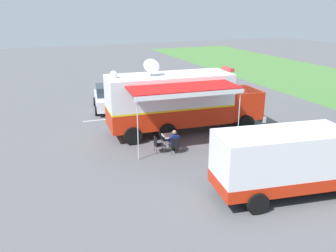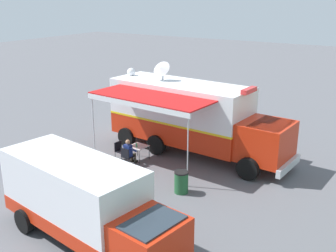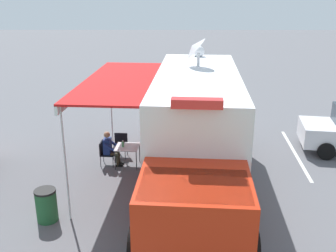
{
  "view_description": "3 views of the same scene",
  "coord_description": "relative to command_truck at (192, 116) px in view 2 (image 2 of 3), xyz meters",
  "views": [
    {
      "loc": [
        19.03,
        -7.92,
        7.35
      ],
      "look_at": [
        1.81,
        -0.84,
        1.07
      ],
      "focal_mm": 38.96,
      "sensor_mm": 36.0,
      "label": 1
    },
    {
      "loc": [
        17.08,
        10.11,
        7.68
      ],
      "look_at": [
        1.24,
        0.08,
        1.61
      ],
      "focal_mm": 43.82,
      "sensor_mm": 36.0,
      "label": 2
    },
    {
      "loc": [
        0.83,
        11.66,
        5.9
      ],
      "look_at": [
        0.91,
        -0.84,
        1.52
      ],
      "focal_mm": 41.77,
      "sensor_mm": 36.0,
      "label": 3
    }
  ],
  "objects": [
    {
      "name": "command_truck",
      "position": [
        0.0,
        0.0,
        0.0
      ],
      "size": [
        5.26,
        9.64,
        4.53
      ],
      "color": "red",
      "rests_on": "ground"
    },
    {
      "name": "lot_stripe",
      "position": [
        -4.01,
        -2.79,
        -1.94
      ],
      "size": [
        0.46,
        4.8,
        0.01
      ],
      "primitive_type": "cube",
      "rotation": [
        0.0,
        0.0,
        -0.07
      ],
      "color": "silver",
      "rests_on": "ground"
    },
    {
      "name": "car_behind_truck",
      "position": [
        -6.42,
        -2.94,
        -1.06
      ],
      "size": [
        4.43,
        2.51,
        1.76
      ],
      "color": "silver",
      "rests_on": "ground"
    },
    {
      "name": "support_truck",
      "position": [
        8.61,
        0.91,
        -0.56
      ],
      "size": [
        3.12,
        7.03,
        2.7
      ],
      "color": "white",
      "rests_on": "ground"
    },
    {
      "name": "ground_plane",
      "position": [
        -0.09,
        -0.74,
        -1.94
      ],
      "size": [
        100.0,
        100.0,
        0.0
      ],
      "primitive_type": "plane",
      "color": "#5B5B60"
    },
    {
      "name": "trash_bin",
      "position": [
        4.05,
        1.8,
        -1.49
      ],
      "size": [
        0.57,
        0.57,
        0.91
      ],
      "color": "#235B33",
      "rests_on": "ground"
    },
    {
      "name": "folding_chair_at_table",
      "position": [
        3.04,
        -1.74,
        -1.43
      ],
      "size": [
        0.51,
        0.51,
        0.87
      ],
      "color": "black",
      "rests_on": "ground"
    },
    {
      "name": "folding_chair_beside_table",
      "position": [
        2.59,
        -2.51,
        -1.43
      ],
      "size": [
        0.51,
        0.51,
        0.87
      ],
      "color": "black",
      "rests_on": "ground"
    },
    {
      "name": "water_bottle",
      "position": [
        2.39,
        -1.65,
        -1.11
      ],
      "size": [
        0.07,
        0.07,
        0.22
      ],
      "color": "#3F9959",
      "rests_on": "folding_table"
    },
    {
      "name": "seated_responder",
      "position": [
        2.86,
        -1.73,
        -1.29
      ],
      "size": [
        0.68,
        0.58,
        1.25
      ],
      "color": "navy",
      "rests_on": "ground"
    },
    {
      "name": "folding_table",
      "position": [
        2.25,
        -1.66,
        -1.27
      ],
      "size": [
        0.86,
        0.86,
        0.73
      ],
      "color": "silver",
      "rests_on": "ground"
    }
  ]
}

